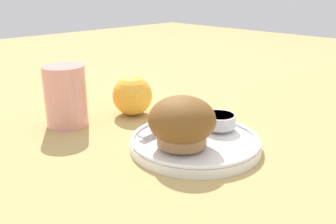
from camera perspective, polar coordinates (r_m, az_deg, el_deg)
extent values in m
plane|color=tan|center=(0.64, 1.40, -5.10)|extent=(3.00, 3.00, 0.00)
cylinder|color=white|center=(0.63, 4.15, -4.86)|extent=(0.22, 0.22, 0.01)
torus|color=white|center=(0.63, 4.17, -4.02)|extent=(0.22, 0.22, 0.01)
cylinder|color=#9E7047|center=(0.59, 2.11, -3.46)|extent=(0.08, 0.08, 0.03)
ellipsoid|color=brown|center=(0.58, 2.14, -1.19)|extent=(0.11, 0.11, 0.07)
cylinder|color=silver|center=(0.67, 7.77, -1.29)|extent=(0.06, 0.06, 0.02)
cylinder|color=beige|center=(0.67, 7.80, -0.56)|extent=(0.05, 0.05, 0.00)
sphere|color=#B7192D|center=(0.64, -0.32, -2.49)|extent=(0.02, 0.02, 0.02)
sphere|color=#B7192D|center=(0.65, 0.60, -2.16)|extent=(0.02, 0.02, 0.02)
cube|color=#B7B7BC|center=(0.67, 0.40, -1.95)|extent=(0.15, 0.03, 0.00)
sphere|color=#F4A82D|center=(0.78, -5.46, 2.50)|extent=(0.08, 0.08, 0.08)
cylinder|color=#E5998C|center=(0.74, -15.33, 2.37)|extent=(0.08, 0.08, 0.12)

